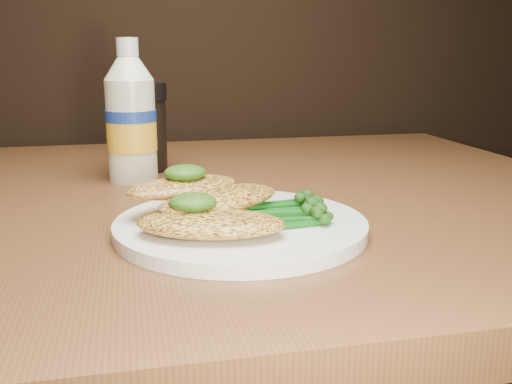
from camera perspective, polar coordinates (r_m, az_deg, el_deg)
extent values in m
cylinder|color=white|center=(0.55, -1.51, -3.35)|extent=(0.24, 0.24, 0.01)
ellipsoid|color=#EFC04C|center=(0.51, -4.45, -3.10)|extent=(0.14, 0.10, 0.02)
ellipsoid|color=#EFC04C|center=(0.55, -3.59, -0.72)|extent=(0.15, 0.12, 0.02)
ellipsoid|color=#EFC04C|center=(0.57, -7.17, 0.51)|extent=(0.13, 0.10, 0.02)
ellipsoid|color=black|center=(0.52, -6.22, -1.01)|extent=(0.05, 0.05, 0.02)
ellipsoid|color=black|center=(0.57, -6.99, 1.89)|extent=(0.05, 0.05, 0.02)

